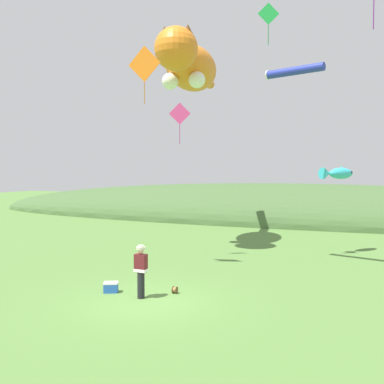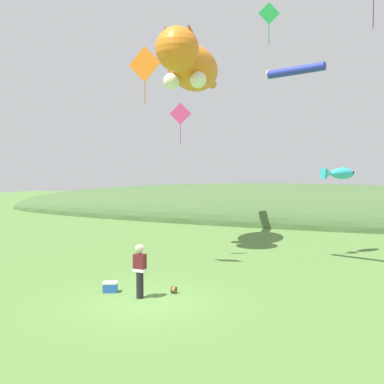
% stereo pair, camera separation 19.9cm
% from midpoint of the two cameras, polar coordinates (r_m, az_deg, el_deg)
% --- Properties ---
extents(ground_plane, '(120.00, 120.00, 0.00)m').
position_cam_midpoint_polar(ground_plane, '(14.35, -6.58, -14.33)').
color(ground_plane, '#517A38').
extents(distant_hill_ridge, '(63.02, 15.29, 6.24)m').
position_cam_midpoint_polar(distant_hill_ridge, '(39.29, 12.21, -3.42)').
color(distant_hill_ridge, '#426033').
rests_on(distant_hill_ridge, ground).
extents(festival_attendant, '(0.43, 0.30, 1.77)m').
position_cam_midpoint_polar(festival_attendant, '(14.49, -7.23, -10.26)').
color(festival_attendant, black).
rests_on(festival_attendant, ground).
extents(kite_spool, '(0.15, 0.24, 0.24)m').
position_cam_midpoint_polar(kite_spool, '(15.15, -2.68, -12.90)').
color(kite_spool, olive).
rests_on(kite_spool, ground).
extents(picnic_cooler, '(0.58, 0.50, 0.36)m').
position_cam_midpoint_polar(picnic_cooler, '(15.52, -11.13, -12.35)').
color(picnic_cooler, blue).
rests_on(picnic_cooler, ground).
extents(kite_giant_cat, '(3.35, 9.48, 2.89)m').
position_cam_midpoint_polar(kite_giant_cat, '(24.72, -0.69, 16.46)').
color(kite_giant_cat, orange).
extents(kite_fish_windsock, '(1.77, 2.10, 0.67)m').
position_cam_midpoint_polar(kite_fish_windsock, '(22.86, 18.63, 2.39)').
color(kite_fish_windsock, '#33B2CC').
extents(kite_tube_streamer, '(2.64, 1.14, 0.44)m').
position_cam_midpoint_polar(kite_tube_streamer, '(19.66, 13.14, 15.43)').
color(kite_tube_streamer, '#2633A5').
extents(kite_diamond_green, '(0.88, 0.41, 1.86)m').
position_cam_midpoint_polar(kite_diamond_green, '(20.72, 9.87, 22.32)').
color(kite_diamond_green, green).
extents(kite_diamond_orange, '(1.49, 0.04, 2.39)m').
position_cam_midpoint_polar(kite_diamond_orange, '(18.62, -6.69, 16.56)').
color(kite_diamond_orange, orange).
extents(kite_diamond_pink, '(0.97, 0.35, 1.92)m').
position_cam_midpoint_polar(kite_diamond_pink, '(20.36, -1.93, 10.34)').
color(kite_diamond_pink, '#E53F8C').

